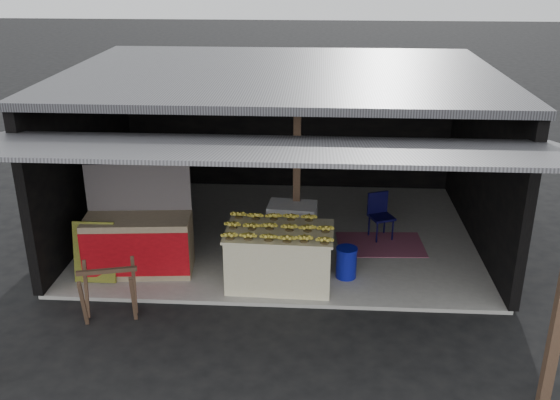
# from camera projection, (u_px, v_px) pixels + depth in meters

# --- Properties ---
(ground) EXTENTS (80.00, 80.00, 0.00)m
(ground) POSITION_uv_depth(u_px,v_px,m) (271.00, 307.00, 9.17)
(ground) COLOR black
(ground) RESTS_ON ground
(concrete_slab) EXTENTS (7.00, 5.00, 0.06)m
(concrete_slab) POSITION_uv_depth(u_px,v_px,m) (281.00, 233.00, 11.47)
(concrete_slab) COLOR gray
(concrete_slab) RESTS_ON ground
(shophouse) EXTENTS (7.40, 7.29, 3.02)m
(shophouse) POSITION_uv_depth(u_px,v_px,m) (282.00, 119.00, 10.99)
(shophouse) COLOR black
(shophouse) RESTS_ON ground
(banana_table) EXTENTS (1.66, 1.05, 0.90)m
(banana_table) POSITION_uv_depth(u_px,v_px,m) (279.00, 257.00, 9.54)
(banana_table) COLOR silver
(banana_table) RESTS_ON concrete_slab
(banana_pile) EXTENTS (1.53, 0.95, 0.18)m
(banana_pile) POSITION_uv_depth(u_px,v_px,m) (279.00, 225.00, 9.34)
(banana_pile) COLOR yellow
(banana_pile) RESTS_ON banana_table
(white_crate) EXTENTS (0.84, 0.61, 0.88)m
(white_crate) POSITION_uv_depth(u_px,v_px,m) (292.00, 229.00, 10.54)
(white_crate) COLOR white
(white_crate) RESTS_ON concrete_slab
(neighbor_stall) EXTENTS (1.72, 0.89, 1.71)m
(neighbor_stall) POSITION_uv_depth(u_px,v_px,m) (139.00, 242.00, 9.90)
(neighbor_stall) COLOR #998466
(neighbor_stall) RESTS_ON concrete_slab
(green_signboard) EXTENTS (0.65, 0.22, 0.96)m
(green_signboard) POSITION_uv_depth(u_px,v_px,m) (94.00, 252.00, 9.62)
(green_signboard) COLOR black
(green_signboard) RESTS_ON concrete_slab
(sawhorse) EXTENTS (0.87, 0.86, 0.81)m
(sawhorse) POSITION_uv_depth(u_px,v_px,m) (109.00, 288.00, 8.67)
(sawhorse) COLOR #523729
(sawhorse) RESTS_ON ground
(water_barrel) EXTENTS (0.32, 0.32, 0.48)m
(water_barrel) POSITION_uv_depth(u_px,v_px,m) (346.00, 263.00, 9.80)
(water_barrel) COLOR #0D138F
(water_barrel) RESTS_ON concrete_slab
(plastic_chair) EXTENTS (0.51, 0.51, 0.83)m
(plastic_chair) POSITION_uv_depth(u_px,v_px,m) (380.00, 212.00, 11.11)
(plastic_chair) COLOR black
(plastic_chair) RESTS_ON concrete_slab
(magenta_rug) EXTENTS (1.55, 1.08, 0.01)m
(magenta_rug) POSITION_uv_depth(u_px,v_px,m) (380.00, 244.00, 10.96)
(magenta_rug) COLOR maroon
(magenta_rug) RESTS_ON concrete_slab
(picture_frames) EXTENTS (1.62, 0.04, 0.46)m
(picture_frames) POSITION_uv_depth(u_px,v_px,m) (280.00, 102.00, 12.98)
(picture_frames) COLOR black
(picture_frames) RESTS_ON shophouse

